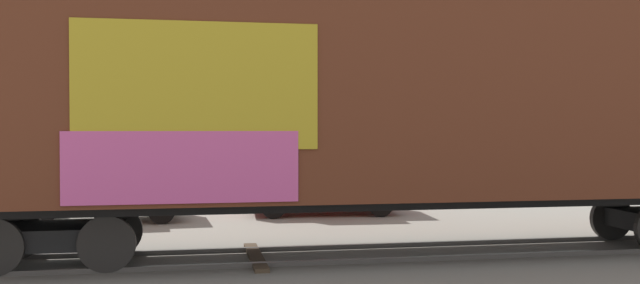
# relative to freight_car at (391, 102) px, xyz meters

# --- Properties ---
(ground_plane) EXTENTS (260.00, 260.00, 0.00)m
(ground_plane) POSITION_rel_freight_car_xyz_m (1.45, 0.00, -2.81)
(ground_plane) COLOR slate
(track) EXTENTS (60.00, 4.64, 0.08)m
(track) POSITION_rel_freight_car_xyz_m (0.82, -0.04, -2.77)
(track) COLOR #4C4742
(track) RESTS_ON ground_plane
(freight_car) EXTENTS (16.96, 3.94, 4.90)m
(freight_car) POSITION_rel_freight_car_xyz_m (0.00, 0.00, 0.00)
(freight_car) COLOR #5B2B19
(freight_car) RESTS_ON ground_plane
(flagpole) EXTENTS (0.44, 1.26, 7.80)m
(flagpole) POSITION_rel_freight_car_xyz_m (6.65, 10.19, 2.01)
(flagpole) COLOR silver
(flagpole) RESTS_ON ground_plane
(hillside) EXTENTS (147.43, 36.52, 12.47)m
(hillside) POSITION_rel_freight_car_xyz_m (1.49, 55.08, 1.23)
(hillside) COLOR slate
(hillside) RESTS_ON ground_plane
(parked_car_white) EXTENTS (4.08, 2.05, 1.54)m
(parked_car_white) POSITION_rel_freight_car_xyz_m (-5.54, 5.91, -2.03)
(parked_car_white) COLOR silver
(parked_car_white) RESTS_ON ground_plane
(parked_car_red) EXTENTS (4.29, 2.33, 1.71)m
(parked_car_red) POSITION_rel_freight_car_xyz_m (0.13, 6.12, -1.96)
(parked_car_red) COLOR #B21E1E
(parked_car_red) RESTS_ON ground_plane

